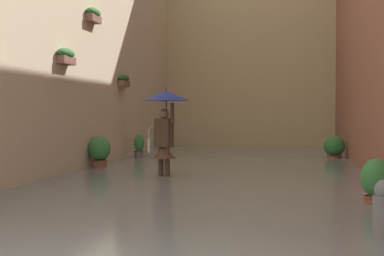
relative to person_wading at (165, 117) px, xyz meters
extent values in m
plane|color=slate|center=(-1.03, -1.28, -1.49)|extent=(60.00, 60.00, 0.00)
cube|color=slate|center=(-1.03, -1.28, -1.40)|extent=(7.59, 25.33, 0.18)
cube|color=brown|center=(2.26, 0.06, 1.26)|extent=(0.20, 0.70, 0.18)
ellipsoid|color=#2D7033|center=(2.26, 0.06, 1.42)|extent=(0.28, 0.76, 0.24)
cube|color=brown|center=(2.26, -1.76, 2.48)|extent=(0.20, 0.70, 0.18)
ellipsoid|color=#2D7033|center=(2.26, -1.76, 2.64)|extent=(0.28, 0.76, 0.24)
cube|color=brown|center=(2.26, -4.40, 0.95)|extent=(0.20, 0.70, 0.18)
ellipsoid|color=#23602D|center=(2.26, -4.40, 1.11)|extent=(0.28, 0.76, 0.24)
cube|color=tan|center=(-1.03, -11.85, 4.00)|extent=(10.39, 1.80, 10.99)
cube|color=#2D2319|center=(0.11, -0.05, -1.44)|extent=(0.20, 0.26, 0.10)
cylinder|color=#4C3828|center=(0.11, -0.05, -1.03)|extent=(0.16, 0.16, 0.73)
cube|color=#2D2319|center=(-0.06, 0.03, -1.44)|extent=(0.20, 0.26, 0.10)
cylinder|color=#4C3828|center=(-0.06, 0.03, -1.03)|extent=(0.16, 0.16, 0.73)
cube|color=#4C3828|center=(0.03, -0.01, -0.35)|extent=(0.44, 0.36, 0.62)
cone|color=#4C3828|center=(0.03, -0.01, -0.78)|extent=(0.67, 0.67, 0.28)
sphere|color=#8C664C|center=(0.03, -0.01, 0.07)|extent=(0.22, 0.22, 0.22)
cylinder|color=#4C3828|center=(-0.18, 0.09, 0.08)|extent=(0.11, 0.11, 0.44)
cylinder|color=#4C3828|center=(0.23, -0.11, -0.28)|extent=(0.11, 0.11, 0.48)
cylinder|color=black|center=(-0.03, 0.01, 0.21)|extent=(0.02, 0.02, 0.50)
cone|color=navy|center=(-0.03, 0.01, 0.47)|extent=(1.02, 1.02, 0.22)
cylinder|color=black|center=(-0.03, 0.01, 0.61)|extent=(0.01, 0.01, 0.08)
cube|color=beige|center=(0.31, -0.13, -0.64)|extent=(0.18, 0.28, 0.32)
torus|color=beige|center=(0.31, -0.13, -0.36)|extent=(0.15, 0.28, 0.30)
cylinder|color=brown|center=(2.10, -1.70, -1.32)|extent=(0.37, 0.37, 0.35)
torus|color=brown|center=(2.10, -1.70, -1.14)|extent=(0.40, 0.40, 0.04)
ellipsoid|color=#387F3D|center=(2.10, -1.70, -0.83)|extent=(0.57, 0.57, 0.62)
cylinder|color=#66605B|center=(1.92, -4.87, -1.31)|extent=(0.29, 0.29, 0.37)
torus|color=#56524E|center=(1.92, -4.87, -1.12)|extent=(0.33, 0.33, 0.04)
ellipsoid|color=#387F3D|center=(1.92, -4.87, -0.86)|extent=(0.33, 0.33, 0.52)
cylinder|color=brown|center=(-4.06, 3.15, -1.35)|extent=(0.38, 0.38, 0.29)
torus|color=brown|center=(-4.06, 3.15, -1.20)|extent=(0.42, 0.42, 0.04)
ellipsoid|color=#387F3D|center=(-4.06, 3.15, -0.90)|extent=(0.50, 0.50, 0.60)
cylinder|color=#9E563D|center=(-4.03, -5.73, -1.37)|extent=(0.43, 0.43, 0.24)
torus|color=brown|center=(-4.03, -5.73, -1.25)|extent=(0.47, 0.47, 0.04)
ellipsoid|color=#2D7033|center=(-4.03, -5.73, -0.95)|extent=(0.65, 0.65, 0.61)
camera|label=1|loc=(-2.78, 12.35, 0.13)|focal=53.82mm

